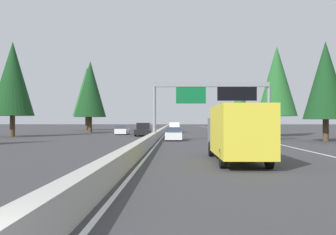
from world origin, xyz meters
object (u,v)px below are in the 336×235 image
object	(u,v)px
sedan_distant_b	(175,127)
conifer_right_near	(326,80)
oncoming_far	(143,129)
conifer_left_far	(87,92)
oncoming_near	(122,130)
pickup_mid_center	(175,128)
sedan_mid_right	(174,134)
box_truck_far_right	(237,132)
conifer_right_mid	(277,81)
sign_gantry_overhead	(213,94)
conifer_right_far	(240,101)
conifer_left_mid	(90,89)
conifer_left_near	(13,79)

from	to	relation	value
sedan_distant_b	conifer_right_near	bearing A→B (deg)	-160.92
oncoming_far	conifer_left_far	bearing A→B (deg)	-154.00
oncoming_near	pickup_mid_center	bearing A→B (deg)	139.40
sedan_mid_right	pickup_mid_center	bearing A→B (deg)	0.00
sedan_mid_right	conifer_left_far	size ratio (longest dim) A/B	0.30
sedan_mid_right	sedan_distant_b	xyz separation A→B (m)	(44.77, -0.01, 0.00)
oncoming_near	oncoming_far	world-z (taller)	oncoming_far
box_truck_far_right	conifer_right_mid	distance (m)	36.59
sign_gantry_overhead	oncoming_far	xyz separation A→B (m)	(13.60, 8.73, -4.12)
oncoming_far	conifer_right_mid	xyz separation A→B (m)	(0.13, -19.22, 6.93)
sedan_mid_right	pickup_mid_center	distance (m)	27.06
sign_gantry_overhead	conifer_right_far	xyz separation A→B (m)	(48.97, -11.18, 1.84)
oncoming_far	conifer_right_mid	size ratio (longest dim) A/B	0.43
conifer_right_near	conifer_left_mid	bearing A→B (deg)	48.75
sign_gantry_overhead	sedan_distant_b	world-z (taller)	sign_gantry_overhead
sedan_mid_right	sedan_distant_b	world-z (taller)	same
box_truck_far_right	conifer_left_mid	size ratio (longest dim) A/B	0.66
oncoming_far	conifer_right_near	world-z (taller)	conifer_right_near
sign_gantry_overhead	sedan_mid_right	distance (m)	6.17
sign_gantry_overhead	oncoming_near	xyz separation A→B (m)	(18.53, 12.46, -4.35)
sign_gantry_overhead	conifer_left_mid	bearing A→B (deg)	35.91
oncoming_far	conifer_left_mid	xyz separation A→B (m)	(13.26, 10.72, 6.94)
box_truck_far_right	conifer_right_far	distance (m)	70.70
sign_gantry_overhead	conifer_left_mid	xyz separation A→B (m)	(26.86, 19.45, 2.82)
oncoming_near	conifer_right_mid	world-z (taller)	conifer_right_mid
box_truck_far_right	pickup_mid_center	size ratio (longest dim) A/B	1.52
oncoming_near	conifer_right_far	xyz separation A→B (m)	(30.44, -23.64, 6.19)
sign_gantry_overhead	conifer_right_near	world-z (taller)	conifer_right_near
conifer_right_near	conifer_right_far	xyz separation A→B (m)	(49.50, 0.60, 0.44)
conifer_right_near	conifer_right_far	size ratio (longest dim) A/B	0.94
box_truck_far_right	conifer_left_mid	xyz separation A→B (m)	(47.37, 18.66, 6.24)
sedan_distant_b	oncoming_near	world-z (taller)	same
box_truck_far_right	conifer_left_far	xyz separation A→B (m)	(66.83, 23.90, 7.30)
pickup_mid_center	conifer_left_mid	xyz separation A→B (m)	(-1.23, 15.19, 6.94)
oncoming_far	pickup_mid_center	bearing A→B (deg)	162.85
conifer_left_far	box_truck_far_right	bearing A→B (deg)	-160.32
sedan_distant_b	conifer_left_mid	distance (m)	25.33
conifer_right_near	conifer_left_near	bearing A→B (deg)	74.21
sign_gantry_overhead	oncoming_far	distance (m)	16.68
oncoming_near	conifer_right_far	size ratio (longest dim) A/B	0.39
sedan_mid_right	oncoming_far	size ratio (longest dim) A/B	0.79
sedan_distant_b	conifer_right_mid	size ratio (longest dim) A/B	0.34
sign_gantry_overhead	sedan_mid_right	bearing A→B (deg)	76.38
sign_gantry_overhead	conifer_left_near	bearing A→B (deg)	68.72
pickup_mid_center	sedan_distant_b	world-z (taller)	pickup_mid_center
sign_gantry_overhead	conifer_right_far	distance (m)	50.26
box_truck_far_right	pickup_mid_center	xyz separation A→B (m)	(48.60, 3.47, -0.70)
sedan_mid_right	oncoming_near	size ratio (longest dim) A/B	1.00
oncoming_far	conifer_left_near	xyz separation A→B (m)	(-3.37, 17.53, 6.98)
oncoming_far	conifer_right_far	xyz separation A→B (m)	(35.36, -19.92, 5.96)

